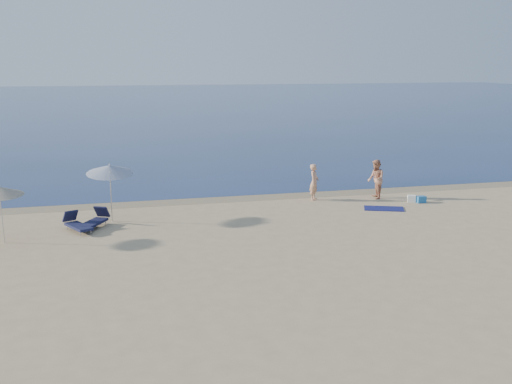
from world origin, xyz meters
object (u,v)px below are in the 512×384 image
person_left (314,182)px  umbrella_near (110,169)px  blue_cooler (421,199)px  person_right (376,179)px

person_left → umbrella_near: bearing=133.8°
person_left → blue_cooler: bearing=-77.8°
person_left → umbrella_near: size_ratio=0.69×
blue_cooler → umbrella_near: umbrella_near is taller
person_left → person_right: 3.15m
person_right → umbrella_near: (-13.03, -1.33, 1.27)m
blue_cooler → umbrella_near: (-14.76, 0.15, 2.09)m
umbrella_near → blue_cooler: bearing=2.0°
person_left → person_right: person_right is taller
person_right → blue_cooler: size_ratio=4.36×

